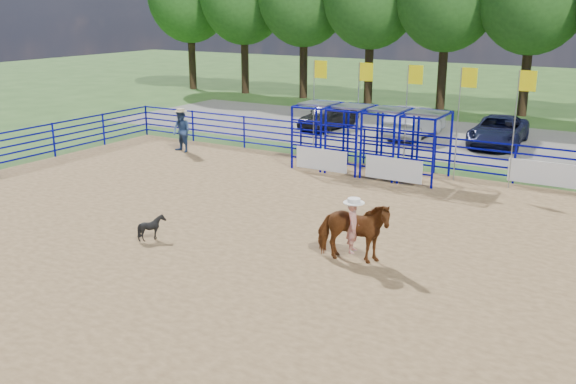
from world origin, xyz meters
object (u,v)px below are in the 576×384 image
object	(u,v)px
horse_and_rider	(353,229)
car_b	(415,122)
spectator_cowboy	(181,131)
car_c	(498,131)
car_a	(329,115)
calf	(152,227)

from	to	relation	value
horse_and_rider	car_b	size ratio (longest dim) A/B	0.51
spectator_cowboy	horse_and_rider	bearing A→B (deg)	-32.54
horse_and_rider	car_c	size ratio (longest dim) A/B	0.48
car_a	car_c	xyz separation A→B (m)	(8.79, 0.26, -0.03)
calf	car_a	size ratio (longest dim) A/B	0.17
car_b	calf	bearing A→B (deg)	87.97
horse_and_rider	car_b	bearing A→B (deg)	105.01
car_b	horse_and_rider	bearing A→B (deg)	106.46
car_a	horse_and_rider	bearing A→B (deg)	-54.88
horse_and_rider	car_c	world-z (taller)	horse_and_rider
spectator_cowboy	car_a	world-z (taller)	spectator_cowboy
car_b	car_c	distance (m)	4.06
horse_and_rider	car_c	bearing A→B (deg)	91.16
spectator_cowboy	car_c	size ratio (longest dim) A/B	0.39
horse_and_rider	spectator_cowboy	xyz separation A→B (m)	(-12.06, 7.69, 0.07)
spectator_cowboy	car_c	world-z (taller)	spectator_cowboy
car_a	car_c	bearing A→B (deg)	7.42
horse_and_rider	calf	distance (m)	5.68
car_a	calf	bearing A→B (deg)	-72.57
spectator_cowboy	car_c	bearing A→B (deg)	36.79
horse_and_rider	spectator_cowboy	world-z (taller)	horse_and_rider
horse_and_rider	car_a	world-z (taller)	horse_and_rider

